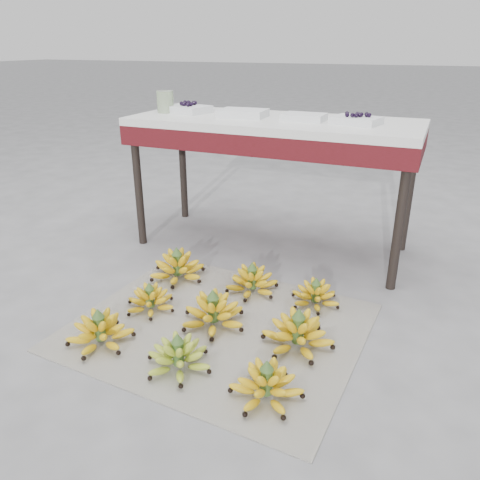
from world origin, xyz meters
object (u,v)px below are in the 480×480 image
at_px(bunch_mid_right, 298,333).
at_px(bunch_back_right, 315,295).
at_px(bunch_front_center, 178,357).
at_px(bunch_front_right, 266,385).
at_px(tray_far_right, 356,120).
at_px(bunch_back_left, 178,267).
at_px(bunch_front_left, 100,331).
at_px(bunch_back_center, 252,281).
at_px(bunch_mid_center, 213,313).
at_px(newspaper_mat, 218,327).
at_px(vendor_table, 273,134).
at_px(tray_left, 243,113).
at_px(bunch_mid_left, 150,300).
at_px(glass_jar, 165,102).
at_px(tray_far_left, 187,109).
at_px(tray_right, 304,117).

bearing_deg(bunch_mid_right, bunch_back_right, 105.65).
relative_size(bunch_front_center, bunch_front_right, 0.99).
distance_m(bunch_mid_right, tray_far_right, 1.21).
bearing_deg(bunch_back_left, bunch_front_center, -82.22).
relative_size(bunch_front_left, bunch_back_center, 0.97).
bearing_deg(bunch_back_left, bunch_mid_center, -64.20).
relative_size(newspaper_mat, bunch_back_right, 4.12).
height_order(bunch_front_right, bunch_back_center, bunch_back_center).
distance_m(bunch_front_right, vendor_table, 1.54).
relative_size(vendor_table, tray_left, 5.93).
distance_m(bunch_front_right, bunch_mid_right, 0.35).
bearing_deg(tray_far_right, bunch_front_left, -121.58).
bearing_deg(bunch_mid_left, tray_left, 88.40).
xyz_separation_m(bunch_front_right, glass_jar, (-1.16, 1.29, 0.80)).
bearing_deg(bunch_back_right, bunch_mid_right, -68.15).
bearing_deg(bunch_mid_center, bunch_back_left, 162.07).
distance_m(bunch_back_center, bunch_back_right, 0.33).
distance_m(vendor_table, tray_left, 0.22).
relative_size(bunch_mid_left, glass_jar, 1.95).
xyz_separation_m(bunch_front_left, tray_left, (0.12, 1.27, 0.75)).
bearing_deg(bunch_mid_center, bunch_mid_right, 22.59).
bearing_deg(bunch_back_center, vendor_table, 79.69).
height_order(bunch_front_left, bunch_back_left, bunch_back_left).
bearing_deg(bunch_back_center, glass_jar, 123.26).
bearing_deg(tray_far_left, newspaper_mat, -55.84).
height_order(bunch_front_right, vendor_table, vendor_table).
bearing_deg(bunch_front_left, bunch_mid_right, 6.91).
bearing_deg(tray_far_left, vendor_table, -2.52).
xyz_separation_m(vendor_table, tray_far_right, (0.47, -0.02, 0.11)).
relative_size(bunch_mid_right, bunch_back_center, 1.02).
xyz_separation_m(newspaper_mat, vendor_table, (-0.10, 0.97, 0.70)).
bearing_deg(newspaper_mat, bunch_front_center, -92.32).
xyz_separation_m(bunch_back_center, tray_far_left, (-0.69, 0.63, 0.76)).
bearing_deg(tray_far_right, bunch_mid_right, -89.95).
bearing_deg(bunch_mid_right, newspaper_mat, -168.30).
distance_m(bunch_front_right, tray_left, 1.64).
xyz_separation_m(newspaper_mat, tray_far_right, (0.37, 0.95, 0.81)).
xyz_separation_m(bunch_back_center, tray_right, (0.06, 0.61, 0.75)).
relative_size(bunch_front_right, bunch_mid_left, 1.12).
height_order(bunch_front_left, bunch_mid_right, bunch_mid_right).
bearing_deg(newspaper_mat, tray_right, 85.30).
relative_size(bunch_front_center, glass_jar, 2.16).
relative_size(bunch_front_center, vendor_table, 0.17).
relative_size(vendor_table, tray_far_left, 5.48).
height_order(bunch_mid_left, tray_far_right, tray_far_right).
bearing_deg(bunch_mid_center, vendor_table, 117.99).
xyz_separation_m(newspaper_mat, tray_left, (-0.28, 0.95, 0.81)).
height_order(bunch_mid_right, glass_jar, glass_jar).
bearing_deg(bunch_front_center, glass_jar, 124.79).
relative_size(bunch_back_center, glass_jar, 2.73).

